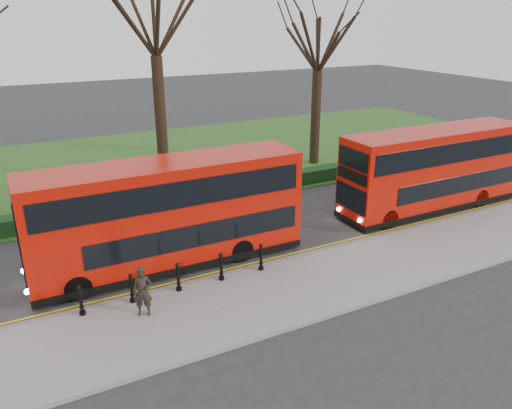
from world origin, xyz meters
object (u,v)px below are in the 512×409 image
bus_lead (168,215)px  bollard_row (178,278)px  pedestrian (143,292)px  bus_rear (434,170)px

bus_lead → bollard_row: bearing=-102.2°
bollard_row → pedestrian: size_ratio=3.97×
bus_rear → pedestrian: (-15.28, -2.92, -1.02)m
bollard_row → bus_lead: size_ratio=0.64×
bollard_row → bus_lead: bus_lead is taller
bus_lead → bus_rear: bearing=-1.0°
bollard_row → pedestrian: pedestrian is taller
pedestrian → bollard_row: bearing=55.2°
bollard_row → bus_lead: bearing=77.8°
bus_rear → pedestrian: size_ratio=6.01×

